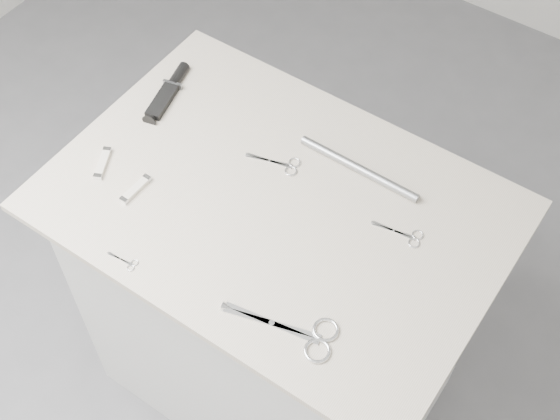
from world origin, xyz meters
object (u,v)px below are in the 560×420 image
Objects in this scene: embroidery_scissors_a at (283,164)px; pocket_knife_a at (136,189)px; large_shears at (303,334)px; metal_rail at (359,168)px; tiny_scissors at (126,262)px; plinth at (277,308)px; embroidery_scissors_b at (406,235)px; pocket_knife_b at (103,163)px; sheathed_knife at (170,89)px.

pocket_knife_a reaches higher than embroidery_scissors_a.
large_shears is 0.78× the size of metal_rail.
plinth is at bearing 55.56° from tiny_scissors.
embroidery_scissors_a is at bearing -41.38° from pocket_knife_a.
plinth is 0.48m from embroidery_scissors_a.
pocket_knife_a is at bearing 119.34° from tiny_scissors.
embroidery_scissors_b is at bearing -28.45° from metal_rail.
pocket_knife_b reaches higher than plinth.
large_shears is 0.43m from metal_rail.
metal_rail is (-0.18, 0.09, 0.01)m from embroidery_scissors_b.
pocket_knife_b reaches higher than tiny_scissors.
pocket_knife_a is (-0.56, -0.23, 0.00)m from embroidery_scissors_b.
plinth is 7.03× the size of embroidery_scissors_a.
embroidery_scissors_a is 0.17m from metal_rail.
embroidery_scissors_b is at bearing -17.77° from embroidery_scissors_a.
tiny_scissors is at bearing 176.89° from large_shears.
embroidery_scissors_b is at bearing -65.90° from pocket_knife_a.
sheathed_knife is (-0.36, 0.04, 0.01)m from embroidery_scissors_a.
embroidery_scissors_a is at bearing -82.02° from pocket_knife_b.
plinth is 0.58m from large_shears.
pocket_knife_a is at bearing -151.75° from plinth.
embroidery_scissors_a is 1.12× the size of embroidery_scissors_b.
metal_rail reaches higher than embroidery_scissors_b.
pocket_knife_b is (-0.34, -0.23, 0.00)m from embroidery_scissors_a.
plinth is 12.60× the size of tiny_scissors.
metal_rail reaches higher than pocket_knife_b.
metal_rail is (0.49, 0.31, 0.00)m from pocket_knife_b.
embroidery_scissors_b is 1.27× the size of pocket_knife_b.
pocket_knife_b is (-0.39, -0.13, 0.48)m from plinth.
large_shears is 0.43m from embroidery_scissors_a.
plinth is at bearing -119.52° from metal_rail.
embroidery_scissors_b is at bearing -107.99° from sheathed_knife.
sheathed_knife is at bearing 136.89° from large_shears.
pocket_knife_a is 0.11m from pocket_knife_b.
embroidery_scissors_b reaches higher than plinth.
pocket_knife_a is (0.13, -0.28, -0.00)m from sheathed_knife.
embroidery_scissors_a is 1.79× the size of tiny_scissors.
plinth is 0.59m from tiny_scissors.
pocket_knife_a reaches higher than plinth.
tiny_scissors is at bearing -165.15° from sheathed_knife.
plinth is 0.63m from pocket_knife_b.
embroidery_scissors_a is (-0.28, 0.33, -0.00)m from large_shears.
large_shears is at bearing -98.45° from pocket_knife_a.
plinth is at bearing -78.21° from embroidery_scissors_a.
pocket_knife_a is 0.29× the size of metal_rail.
pocket_knife_b is at bearing -170.81° from embroidery_scissors_b.
embroidery_scissors_b is 0.20m from metal_rail.
metal_rail is at bearing 55.47° from tiny_scissors.
metal_rail is at bearing -47.88° from pocket_knife_a.
sheathed_knife reaches higher than pocket_knife_a.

